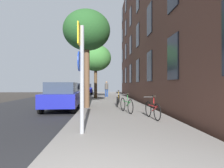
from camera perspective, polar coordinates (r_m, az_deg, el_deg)
The scene contains 16 objects.
ground_plane at distance 17.49m, azimuth -11.81°, elevation -5.10°, with size 41.80×41.80×0.00m, color #332D28.
road_asphalt at distance 17.93m, azimuth -18.48°, elevation -4.96°, with size 7.00×38.00×0.01m, color #232326.
sidewalk at distance 17.30m, azimuth -0.23°, elevation -4.96°, with size 4.20×38.00×0.12m, color gray.
building_facade at distance 17.87m, azimuth 8.57°, elevation 17.00°, with size 0.56×27.00×13.52m.
sign_post at distance 5.49m, azimuth -9.21°, elevation 4.32°, with size 0.16×0.60×3.10m.
traffic_light at distance 23.15m, azimuth -5.03°, elevation 2.97°, with size 0.43×0.24×3.88m.
tree_near at distance 12.06m, azimuth -7.54°, elevation 15.32°, with size 2.84×2.84×5.87m.
tree_far at distance 19.86m, azimuth -4.92°, elevation 7.71°, with size 3.19×3.19×5.49m.
bicycle_0 at distance 8.00m, azimuth 12.00°, elevation -7.45°, with size 0.42×1.63×0.96m.
bicycle_1 at distance 9.58m, azimuth 4.33°, elevation -6.17°, with size 0.55×1.75×0.99m.
bicycle_2 at distance 12.24m, azimuth 1.56°, elevation -5.01°, with size 0.42×1.72×0.91m.
bicycle_3 at distance 13.80m, azimuth 2.01°, elevation -4.35°, with size 0.45×1.77×0.97m.
pedestrian_0 at distance 21.62m, azimuth -1.66°, elevation -1.19°, with size 0.43×0.43×1.75m.
car_0 at distance 11.55m, azimuth -14.51°, elevation -3.46°, with size 2.02×4.46×1.62m.
car_1 at distance 20.32m, azimuth -9.89°, elevation -2.03°, with size 1.84×4.44×1.62m.
car_2 at distance 30.18m, azimuth -7.64°, elevation -1.42°, with size 2.01×4.17×1.62m.
Camera 1 is at (0.25, -2.22, 1.51)m, focal length 30.63 mm.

